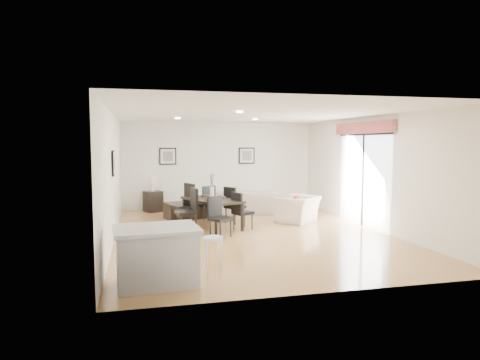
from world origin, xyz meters
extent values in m
plane|color=tan|center=(0.00, 0.00, 0.00)|extent=(8.00, 8.00, 0.00)
cube|color=white|center=(0.00, 4.00, 1.35)|extent=(6.00, 0.04, 2.70)
cube|color=white|center=(0.00, -4.00, 1.35)|extent=(6.00, 0.04, 2.70)
cube|color=white|center=(-3.00, 0.00, 1.35)|extent=(0.04, 8.00, 2.70)
cube|color=white|center=(3.00, 0.00, 1.35)|extent=(0.04, 8.00, 2.70)
cube|color=white|center=(0.00, 0.00, 2.70)|extent=(6.00, 8.00, 0.02)
imported|color=gray|center=(0.52, 2.73, 0.34)|extent=(2.46, 1.30, 0.68)
imported|color=beige|center=(1.55, 1.08, 0.34)|extent=(1.38, 1.37, 0.67)
imported|color=#385926|center=(5.60, 0.94, 0.31)|extent=(0.35, 0.35, 0.62)
cube|color=black|center=(-0.75, 0.90, 0.68)|extent=(1.40, 1.88, 0.06)
cylinder|color=black|center=(-0.80, 0.03, 0.32)|extent=(0.07, 0.07, 0.65)
cylinder|color=black|center=(-1.38, 1.50, 0.32)|extent=(0.07, 0.07, 0.65)
cylinder|color=black|center=(-0.12, 0.30, 0.32)|extent=(0.07, 0.07, 0.65)
cylinder|color=black|center=(-0.70, 1.76, 0.32)|extent=(0.07, 0.07, 0.65)
cube|color=black|center=(-1.42, 0.47, 0.46)|extent=(0.53, 0.53, 0.08)
cube|color=black|center=(-1.23, 0.51, 0.75)|extent=(0.14, 0.46, 0.55)
cylinder|color=black|center=(-1.63, 0.62, 0.21)|extent=(0.04, 0.04, 0.42)
cylinder|color=black|center=(-1.28, 0.68, 0.21)|extent=(0.04, 0.04, 0.42)
cylinder|color=black|center=(-1.57, 0.26, 0.21)|extent=(0.04, 0.04, 0.42)
cylinder|color=black|center=(-1.21, 0.33, 0.21)|extent=(0.04, 0.04, 0.42)
cube|color=black|center=(-1.42, 1.32, 0.47)|extent=(0.61, 0.61, 0.08)
cube|color=black|center=(-1.24, 1.39, 0.76)|extent=(0.24, 0.46, 0.56)
cylinder|color=black|center=(-1.66, 1.42, 0.21)|extent=(0.04, 0.04, 0.43)
cylinder|color=black|center=(-1.33, 1.56, 0.21)|extent=(0.04, 0.04, 0.43)
cylinder|color=black|center=(-1.52, 1.08, 0.21)|extent=(0.04, 0.04, 0.43)
cylinder|color=black|center=(-1.18, 1.22, 0.21)|extent=(0.04, 0.04, 0.43)
cube|color=black|center=(-0.07, 0.47, 0.40)|extent=(0.53, 0.53, 0.07)
cube|color=black|center=(-0.24, 0.41, 0.66)|extent=(0.20, 0.39, 0.48)
cylinder|color=black|center=(0.13, 0.39, 0.18)|extent=(0.03, 0.03, 0.37)
cylinder|color=black|center=(-0.16, 0.27, 0.18)|extent=(0.03, 0.03, 0.37)
cylinder|color=black|center=(0.01, 0.68, 0.18)|extent=(0.03, 0.03, 0.37)
cylinder|color=black|center=(-0.28, 0.56, 0.18)|extent=(0.03, 0.03, 0.37)
cube|color=black|center=(-0.07, 1.32, 0.42)|extent=(0.58, 0.58, 0.07)
cube|color=black|center=(-0.23, 1.22, 0.69)|extent=(0.27, 0.39, 0.51)
cylinder|color=black|center=(0.15, 1.26, 0.19)|extent=(0.03, 0.03, 0.39)
cylinder|color=black|center=(-0.13, 1.09, 0.19)|extent=(0.03, 0.03, 0.39)
cylinder|color=black|center=(-0.02, 1.55, 0.19)|extent=(0.03, 0.03, 0.39)
cylinder|color=black|center=(-0.30, 1.37, 0.19)|extent=(0.03, 0.03, 0.39)
cube|color=black|center=(-0.75, -0.23, 0.40)|extent=(0.55, 0.55, 0.07)
cube|color=black|center=(-0.84, -0.08, 0.65)|extent=(0.36, 0.26, 0.48)
cylinder|color=black|center=(-0.80, -0.45, 0.18)|extent=(0.03, 0.03, 0.37)
cylinder|color=black|center=(-0.97, -0.18, 0.18)|extent=(0.03, 0.03, 0.37)
cylinder|color=black|center=(-0.53, -0.28, 0.18)|extent=(0.03, 0.03, 0.37)
cylinder|color=black|center=(-0.70, -0.01, 0.18)|extent=(0.03, 0.03, 0.37)
cube|color=black|center=(-0.75, 2.02, 0.41)|extent=(0.56, 0.56, 0.07)
cube|color=black|center=(-0.66, 1.86, 0.67)|extent=(0.39, 0.24, 0.49)
cylinder|color=black|center=(-0.68, 2.24, 0.19)|extent=(0.03, 0.03, 0.38)
cylinder|color=black|center=(-0.53, 1.95, 0.19)|extent=(0.03, 0.03, 0.38)
cylinder|color=black|center=(-0.97, 2.09, 0.19)|extent=(0.03, 0.03, 0.38)
cylinder|color=black|center=(-0.82, 1.80, 0.19)|extent=(0.03, 0.03, 0.38)
cylinder|color=white|center=(-0.75, 0.90, 0.85)|extent=(0.10, 0.10, 0.30)
cylinder|color=#302015|center=(-0.49, 0.90, 0.71)|extent=(0.29, 0.29, 0.01)
cylinder|color=black|center=(-0.49, 0.90, 0.73)|extent=(0.15, 0.15, 0.04)
cylinder|color=#302015|center=(-0.88, 1.30, 0.71)|extent=(0.29, 0.29, 0.01)
cylinder|color=black|center=(-0.88, 1.30, 0.73)|extent=(0.15, 0.15, 0.04)
cylinder|color=#302015|center=(-0.88, 0.49, 0.71)|extent=(0.29, 0.29, 0.01)
cylinder|color=black|center=(-0.88, 0.49, 0.73)|extent=(0.15, 0.15, 0.04)
cube|color=black|center=(-1.22, 2.29, 0.22)|extent=(1.25, 0.93, 0.45)
cube|color=black|center=(-2.08, 3.66, 0.31)|extent=(0.62, 0.62, 0.62)
cylinder|color=white|center=(-2.08, 3.66, 0.72)|extent=(0.11, 0.11, 0.20)
cone|color=beige|center=(-2.08, 3.66, 0.95)|extent=(0.24, 0.24, 0.26)
cube|color=#AA1619|center=(1.45, 0.98, 0.53)|extent=(0.24, 0.30, 0.30)
cube|color=#BBBABD|center=(-2.23, -3.09, 0.39)|extent=(1.18, 0.92, 0.79)
cube|color=#B2B2B4|center=(-2.23, -3.09, 0.82)|extent=(1.28, 1.02, 0.06)
cylinder|color=white|center=(-1.39, -3.09, 0.64)|extent=(0.30, 0.30, 0.04)
cylinder|color=silver|center=(-1.29, -2.99, 0.32)|extent=(0.02, 0.02, 0.64)
cylinder|color=silver|center=(-1.49, -2.99, 0.32)|extent=(0.02, 0.02, 0.64)
cylinder|color=silver|center=(-1.49, -3.19, 0.32)|extent=(0.02, 0.02, 0.64)
cylinder|color=silver|center=(-1.29, -3.19, 0.32)|extent=(0.02, 0.02, 0.64)
cube|color=black|center=(-1.60, 3.97, 1.65)|extent=(0.52, 0.03, 0.52)
cube|color=white|center=(-1.60, 3.97, 1.65)|extent=(0.44, 0.04, 0.44)
cube|color=#5F5E59|center=(-1.60, 3.97, 1.65)|extent=(0.30, 0.04, 0.30)
cube|color=black|center=(0.90, 3.97, 1.65)|extent=(0.52, 0.03, 0.52)
cube|color=white|center=(0.90, 3.97, 1.65)|extent=(0.44, 0.04, 0.44)
cube|color=#5F5E59|center=(0.90, 3.97, 1.65)|extent=(0.30, 0.04, 0.30)
cube|color=black|center=(-2.97, -0.20, 1.65)|extent=(0.03, 0.52, 0.52)
cube|color=white|center=(-2.97, -0.20, 1.65)|extent=(0.04, 0.44, 0.44)
cube|color=#5F5E59|center=(-2.97, -0.20, 1.65)|extent=(0.04, 0.30, 0.30)
cube|color=white|center=(2.98, 0.30, 1.12)|extent=(0.02, 2.40, 2.25)
cube|color=black|center=(2.96, 0.30, 1.12)|extent=(0.03, 0.05, 2.25)
cube|color=black|center=(2.96, 0.30, 2.27)|extent=(0.03, 2.50, 0.05)
cube|color=maroon|center=(2.92, 0.30, 2.43)|extent=(0.10, 2.70, 0.28)
plane|color=gray|center=(5.00, 0.30, 0.00)|extent=(6.00, 6.00, 0.00)
cube|color=#2E2E31|center=(6.20, 0.30, 0.90)|extent=(0.08, 5.50, 1.80)
cube|color=brown|center=(6.05, 2.70, 1.00)|extent=(0.35, 0.35, 2.00)
camera|label=1|loc=(-2.44, -9.31, 2.07)|focal=32.00mm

